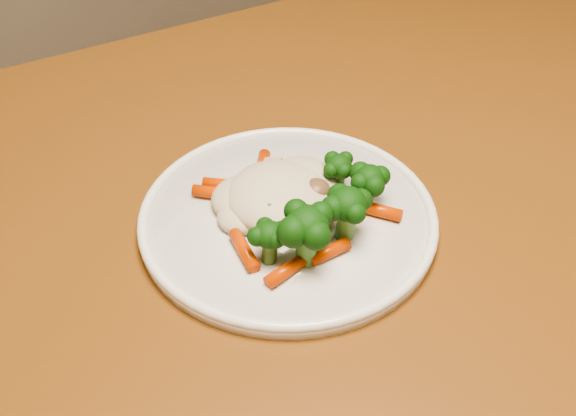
{
  "coord_description": "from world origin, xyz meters",
  "views": [
    {
      "loc": [
        -0.69,
        -0.58,
        1.2
      ],
      "look_at": [
        -0.43,
        -0.16,
        0.77
      ],
      "focal_mm": 45.0,
      "sensor_mm": 36.0,
      "label": 1
    }
  ],
  "objects": [
    {
      "name": "dining_table",
      "position": [
        -0.32,
        -0.12,
        0.64
      ],
      "size": [
        1.18,
        0.83,
        0.75
      ],
      "rotation": [
        0.0,
        0.0,
        -0.06
      ],
      "color": "brown",
      "rests_on": "ground"
    },
    {
      "name": "plate",
      "position": [
        -0.43,
        -0.16,
        0.76
      ],
      "size": [
        0.27,
        0.27,
        0.01
      ],
      "primitive_type": "cylinder",
      "color": "white",
      "rests_on": "dining_table"
    },
    {
      "name": "meal",
      "position": [
        -0.42,
        -0.17,
        0.78
      ],
      "size": [
        0.16,
        0.18,
        0.05
      ],
      "color": "beige",
      "rests_on": "plate"
    }
  ]
}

